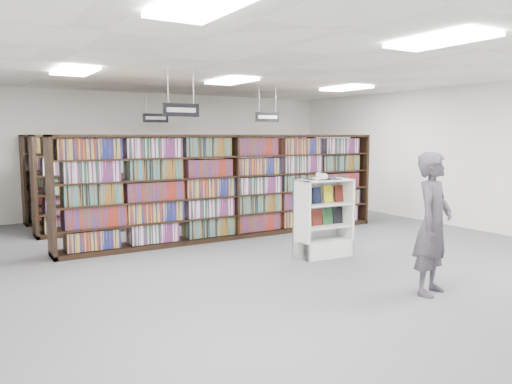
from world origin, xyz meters
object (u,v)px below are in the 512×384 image
open_book (322,177)px  shopper (433,224)px  bookshelf_row_near (232,186)px  endcap_display (322,230)px

open_book → shopper: (-0.03, -2.35, -0.44)m
bookshelf_row_near → shopper: bookshelf_row_near is taller
endcap_display → shopper: shopper is taller
open_book → shopper: 2.39m
open_book → shopper: bearing=-75.6°
bookshelf_row_near → shopper: size_ratio=3.74×
endcap_display → shopper: bearing=-89.8°
endcap_display → shopper: (-0.09, -2.39, 0.48)m
bookshelf_row_near → open_book: size_ratio=10.75×
bookshelf_row_near → shopper: (0.49, -4.61, -0.11)m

